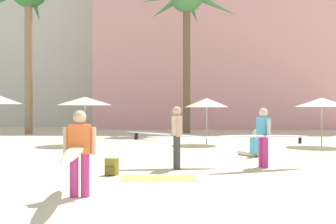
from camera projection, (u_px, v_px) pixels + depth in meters
ground at (177, 205)px, 6.51m from camera, size 120.00×120.00×0.00m
hotel_pink at (223, 35)px, 37.64m from camera, size 23.31×10.26×17.93m
hotel_tower_gray at (46, 0)px, 44.11m from camera, size 15.52×10.60×28.48m
palm_tree_far_left at (187, 6)px, 27.17m from camera, size 6.91×7.15×10.90m
cafe_umbrella_0 at (85, 101)px, 17.92m from camera, size 2.54×2.54×2.24m
cafe_umbrella_1 at (207, 103)px, 18.21m from camera, size 2.08×2.08×2.19m
cafe_umbrella_3 at (322, 102)px, 17.21m from camera, size 2.34×2.34×2.16m
beach_towel at (158, 178)px, 9.04m from camera, size 1.78×0.89×0.01m
backpack at (111, 167)px, 9.48m from camera, size 0.34×0.31×0.42m
person_near_left at (253, 147)px, 13.39m from camera, size 0.80×1.00×0.95m
person_mid_right at (177, 135)px, 10.64m from camera, size 2.87×0.96×1.71m
person_near_right at (78, 150)px, 6.98m from camera, size 0.73×2.68×1.60m
person_mid_center at (264, 135)px, 10.64m from camera, size 2.76×1.36×1.66m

